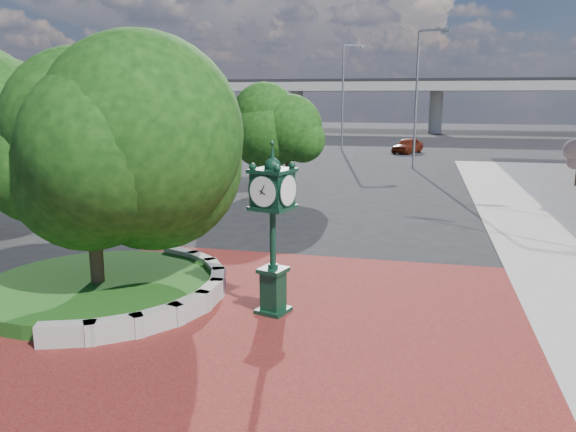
{
  "coord_description": "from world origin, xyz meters",
  "views": [
    {
      "loc": [
        3.31,
        -12.82,
        5.3
      ],
      "look_at": [
        -0.1,
        1.5,
        2.13
      ],
      "focal_mm": 35.0,
      "sensor_mm": 36.0,
      "label": 1
    }
  ],
  "objects_px": {
    "post_clock": "(273,223)",
    "street_lamp_near": "(420,89)",
    "parked_car": "(408,145)",
    "street_lamp_far": "(345,89)"
  },
  "relations": [
    {
      "from": "post_clock",
      "to": "street_lamp_near",
      "type": "xyz_separation_m",
      "value": [
        3.06,
        29.38,
        3.43
      ]
    },
    {
      "from": "post_clock",
      "to": "street_lamp_near",
      "type": "bearing_deg",
      "value": 84.06
    },
    {
      "from": "post_clock",
      "to": "parked_car",
      "type": "bearing_deg",
      "value": 87.08
    },
    {
      "from": "post_clock",
      "to": "street_lamp_far",
      "type": "height_order",
      "value": "street_lamp_far"
    },
    {
      "from": "parked_car",
      "to": "street_lamp_near",
      "type": "bearing_deg",
      "value": -62.41
    },
    {
      "from": "parked_car",
      "to": "street_lamp_near",
      "type": "xyz_separation_m",
      "value": [
        0.96,
        -11.79,
        5.03
      ]
    },
    {
      "from": "street_lamp_near",
      "to": "street_lamp_far",
      "type": "distance_m",
      "value": 14.78
    },
    {
      "from": "parked_car",
      "to": "street_lamp_near",
      "type": "relative_size",
      "value": 0.42
    },
    {
      "from": "parked_car",
      "to": "street_lamp_far",
      "type": "distance_m",
      "value": 8.1
    },
    {
      "from": "parked_car",
      "to": "street_lamp_near",
      "type": "height_order",
      "value": "street_lamp_near"
    }
  ]
}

